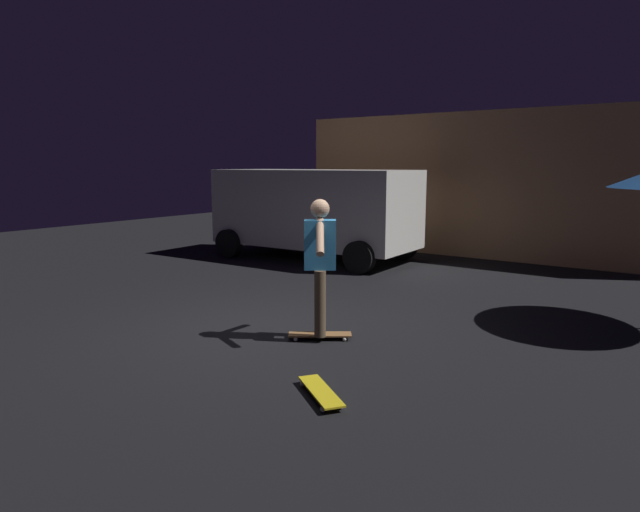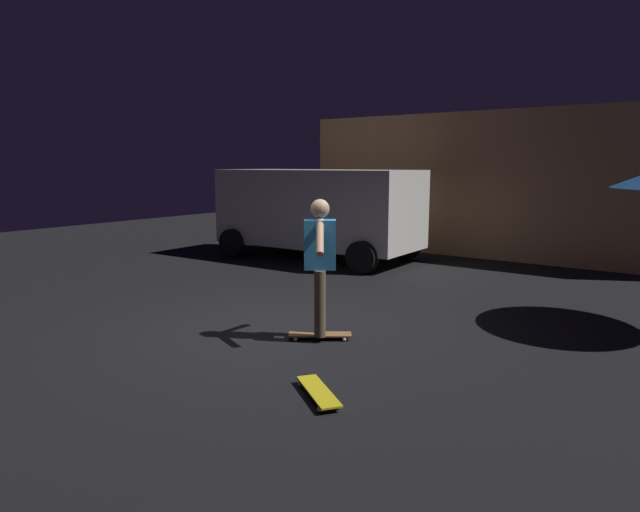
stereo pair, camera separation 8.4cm
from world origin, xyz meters
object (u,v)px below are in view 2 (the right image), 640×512
object	(u,v)px
parked_van	(318,208)
skater	(320,257)
skateboard_ridden	(320,335)
skateboard_spare	(318,392)

from	to	relation	value
parked_van	skater	xyz separation A→B (m)	(3.57, -4.83, -0.12)
skateboard_ridden	skateboard_spare	xyz separation A→B (m)	(1.01, -1.42, 0.00)
parked_van	skateboard_ridden	bearing A→B (deg)	-53.49
parked_van	skateboard_spare	bearing A→B (deg)	-53.72
skateboard_spare	skateboard_ridden	bearing A→B (deg)	125.49
skateboard_ridden	skateboard_spare	size ratio (longest dim) A/B	1.00
parked_van	skater	size ratio (longest dim) A/B	2.79
skateboard_ridden	skater	size ratio (longest dim) A/B	0.45
skater	skateboard_spare	bearing A→B (deg)	-54.51
skateboard_ridden	skater	xyz separation A→B (m)	(0.00, 0.00, 0.98)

